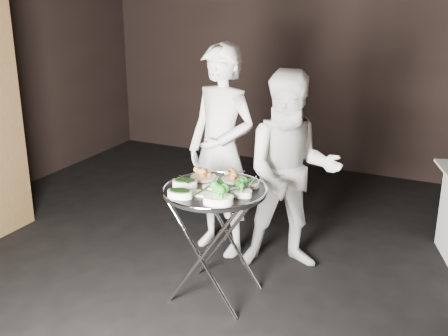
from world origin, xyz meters
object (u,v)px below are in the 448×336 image
at_px(serving_tray, 215,190).
at_px(waiter_left, 221,151).
at_px(tray_stand, 215,238).
at_px(waiter_right, 291,172).

height_order(serving_tray, waiter_left, waiter_left).
height_order(tray_stand, waiter_right, waiter_right).
bearing_deg(waiter_left, serving_tray, -53.50).
bearing_deg(serving_tray, waiter_right, 64.39).
bearing_deg(serving_tray, tray_stand, 88.21).
bearing_deg(serving_tray, waiter_left, 112.44).
bearing_deg(waiter_right, serving_tray, -140.36).
xyz_separation_m(serving_tray, waiter_right, (0.33, 0.68, -0.03)).
relative_size(tray_stand, serving_tray, 1.12).
distance_m(serving_tray, waiter_right, 0.76).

